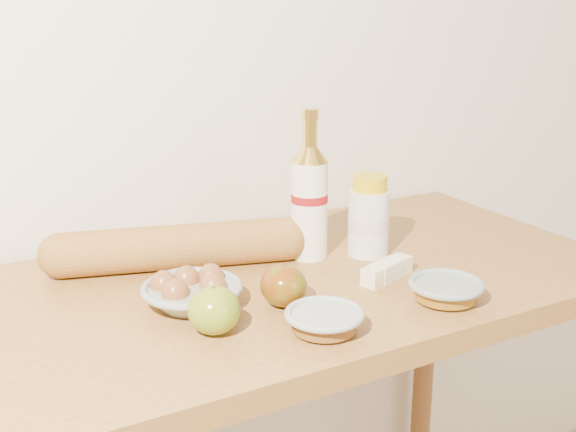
# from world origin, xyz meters

# --- Properties ---
(back_wall) EXTENTS (3.50, 0.02, 2.60)m
(back_wall) POSITION_xyz_m (0.00, 1.51, 1.30)
(back_wall) COLOR silver
(back_wall) RESTS_ON ground
(table) EXTENTS (1.20, 0.60, 0.90)m
(table) POSITION_xyz_m (0.00, 1.18, 0.78)
(table) COLOR #B07938
(table) RESTS_ON ground
(bourbon_bottle) EXTENTS (0.08, 0.08, 0.27)m
(bourbon_bottle) POSITION_xyz_m (0.10, 1.25, 1.01)
(bourbon_bottle) COLOR white
(bourbon_bottle) RESTS_ON table
(cream_bottle) EXTENTS (0.09, 0.09, 0.15)m
(cream_bottle) POSITION_xyz_m (0.20, 1.21, 0.97)
(cream_bottle) COLOR silver
(cream_bottle) RESTS_ON table
(egg_bowl) EXTENTS (0.17, 0.17, 0.06)m
(egg_bowl) POSITION_xyz_m (-0.17, 1.15, 0.92)
(egg_bowl) COLOR gray
(egg_bowl) RESTS_ON table
(baguette) EXTENTS (0.47, 0.21, 0.08)m
(baguette) POSITION_xyz_m (-0.13, 1.31, 0.94)
(baguette) COLOR #AF7B35
(baguette) RESTS_ON table
(apple_yellowgreen) EXTENTS (0.08, 0.08, 0.07)m
(apple_yellowgreen) POSITION_xyz_m (-0.18, 1.05, 0.94)
(apple_yellowgreen) COLOR olive
(apple_yellowgreen) RESTS_ON table
(apple_redgreen_front) EXTENTS (0.09, 0.09, 0.07)m
(apple_redgreen_front) POSITION_xyz_m (-0.05, 1.08, 0.93)
(apple_redgreen_front) COLOR maroon
(apple_redgreen_front) RESTS_ON table
(apple_redgreen_right) EXTENTS (0.08, 0.08, 0.07)m
(apple_redgreen_right) POSITION_xyz_m (-0.05, 1.08, 0.93)
(apple_redgreen_right) COLOR #8D0709
(apple_redgreen_right) RESTS_ON table
(sugar_bowl) EXTENTS (0.13, 0.13, 0.03)m
(sugar_bowl) POSITION_xyz_m (-0.04, 0.97, 0.92)
(sugar_bowl) COLOR #94A19C
(sugar_bowl) RESTS_ON table
(syrup_bowl) EXTENTS (0.15, 0.15, 0.03)m
(syrup_bowl) POSITION_xyz_m (0.18, 0.97, 0.92)
(syrup_bowl) COLOR gray
(syrup_bowl) RESTS_ON table
(butter_stick) EXTENTS (0.11, 0.06, 0.03)m
(butter_stick) POSITION_xyz_m (0.16, 1.09, 0.92)
(butter_stick) COLOR #EDEAB8
(butter_stick) RESTS_ON table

